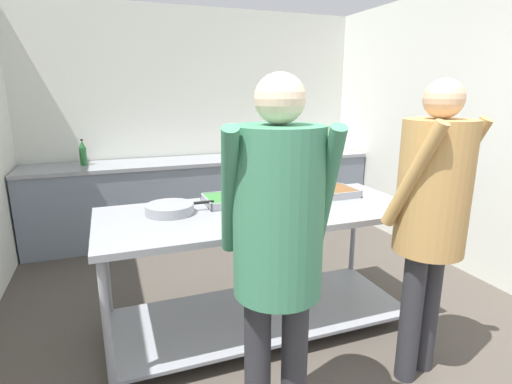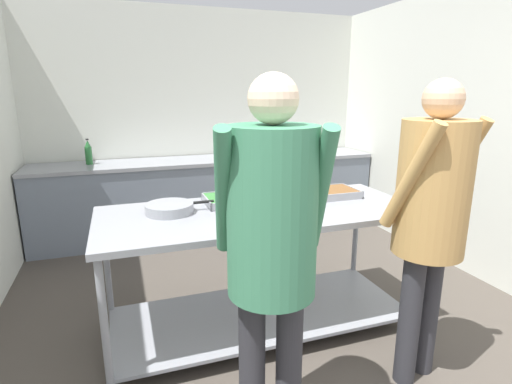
# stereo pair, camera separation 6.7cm
# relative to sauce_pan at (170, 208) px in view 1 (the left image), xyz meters

# --- Properties ---
(wall_rear) EXTENTS (4.19, 0.06, 2.65)m
(wall_rear) POSITION_rel_sauce_pan_xyz_m (0.74, 2.43, 0.38)
(wall_rear) COLOR silver
(wall_rear) RESTS_ON ground_plane
(wall_right) EXTENTS (0.06, 4.19, 2.65)m
(wall_right) POSITION_rel_sauce_pan_xyz_m (2.81, 0.39, 0.38)
(wall_right) COLOR silver
(wall_right) RESTS_ON ground_plane
(back_counter) EXTENTS (4.03, 0.65, 0.90)m
(back_counter) POSITION_rel_sauce_pan_xyz_m (0.74, 2.06, -0.49)
(back_counter) COLOR slate
(back_counter) RESTS_ON ground_plane
(serving_counter) EXTENTS (2.16, 0.89, 0.91)m
(serving_counter) POSITION_rel_sauce_pan_xyz_m (0.59, -0.13, -0.33)
(serving_counter) COLOR gray
(serving_counter) RESTS_ON ground_plane
(sauce_pan) EXTENTS (0.46, 0.32, 0.06)m
(sauce_pan) POSITION_rel_sauce_pan_xyz_m (0.00, 0.00, 0.00)
(sauce_pan) COLOR gray
(sauce_pan) RESTS_ON serving_counter
(serving_tray_roast) EXTENTS (0.44, 0.32, 0.05)m
(serving_tray_roast) POSITION_rel_sauce_pan_xyz_m (0.48, 0.10, -0.01)
(serving_tray_roast) COLOR gray
(serving_tray_roast) RESTS_ON serving_counter
(plate_stack) EXTENTS (0.26, 0.26, 0.05)m
(plate_stack) POSITION_rel_sauce_pan_xyz_m (0.87, -0.17, -0.01)
(plate_stack) COLOR white
(plate_stack) RESTS_ON serving_counter
(serving_tray_vegetables) EXTENTS (0.38, 0.30, 0.05)m
(serving_tray_vegetables) POSITION_rel_sauce_pan_xyz_m (1.23, 0.04, -0.01)
(serving_tray_vegetables) COLOR gray
(serving_tray_vegetables) RESTS_ON serving_counter
(guest_serving_left) EXTENTS (0.55, 0.44, 1.77)m
(guest_serving_left) POSITION_rel_sauce_pan_xyz_m (0.32, -1.04, 0.14)
(guest_serving_left) COLOR #2D2D33
(guest_serving_left) RESTS_ON ground_plane
(guest_serving_right) EXTENTS (0.54, 0.44, 1.76)m
(guest_serving_right) POSITION_rel_sauce_pan_xyz_m (1.31, -0.89, 0.14)
(guest_serving_right) COLOR #2D2D33
(guest_serving_right) RESTS_ON ground_plane
(water_bottle) EXTENTS (0.07, 0.07, 0.28)m
(water_bottle) POSITION_rel_sauce_pan_xyz_m (-0.61, 2.12, 0.09)
(water_bottle) COLOR #23602D
(water_bottle) RESTS_ON back_counter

